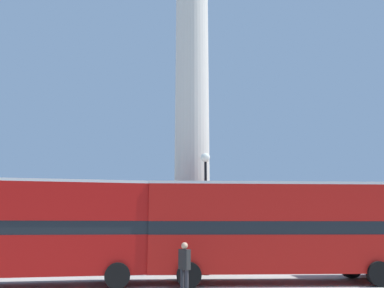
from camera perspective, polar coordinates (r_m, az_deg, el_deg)
ground_plane at (r=23.28m, az=0.00°, el=-18.35°), size 200.00×200.00×0.00m
monument_column at (r=24.54m, az=0.00°, el=6.80°), size 4.89×4.89×26.02m
bus_a at (r=17.57m, az=12.48°, el=-12.24°), size 11.32×3.66×4.28m
bus_b at (r=17.49m, az=-24.01°, el=-11.48°), size 11.15×3.10×4.28m
equestrian_statue at (r=31.99m, az=20.17°, el=-13.35°), size 3.02×2.18×5.47m
street_lamp at (r=19.92m, az=2.11°, el=-8.06°), size 0.50×0.50×6.28m
pedestrian_near_lamp at (r=14.08m, az=-1.16°, el=-17.91°), size 0.42×0.51×1.83m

